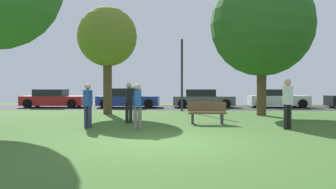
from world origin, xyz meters
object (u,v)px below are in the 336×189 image
object	(u,v)px
parked_car_red	(53,99)
park_bench	(207,113)
parked_car_white	(278,99)
person_thrower	(129,101)
person_catcher	(138,105)
street_lamp_post	(182,75)
person_bystander	(288,101)
frisbee_disc	(133,88)
parked_car_grey	(203,99)
maple_tree_near	(262,25)
parked_car_blue	(128,99)
person_walking	(88,104)
birch_tree_lone	(107,37)

from	to	relation	value
parked_car_red	park_bench	bearing A→B (deg)	-46.05
parked_car_white	park_bench	distance (m)	13.03
person_thrower	person_catcher	distance (m)	2.30
parked_car_white	street_lamp_post	world-z (taller)	street_lamp_post
person_bystander	frisbee_disc	bearing A→B (deg)	65.05
parked_car_grey	maple_tree_near	bearing A→B (deg)	-68.88
street_lamp_post	park_bench	bearing A→B (deg)	-82.13
person_thrower	person_bystander	xyz separation A→B (m)	(6.04, -1.88, 0.07)
parked_car_blue	parked_car_grey	world-z (taller)	parked_car_blue
person_bystander	frisbee_disc	size ratio (longest dim) A/B	4.80
park_bench	street_lamp_post	xyz separation A→B (m)	(-1.02, 7.35, 1.79)
frisbee_disc	person_thrower	bearing A→B (deg)	106.26
person_bystander	park_bench	xyz separation A→B (m)	(-2.77, 1.74, -0.55)
parked_car_red	person_walking	bearing A→B (deg)	-64.52
parked_car_red	person_thrower	bearing A→B (deg)	-56.08
person_catcher	parked_car_white	bearing A→B (deg)	-48.89
birch_tree_lone	street_lamp_post	xyz separation A→B (m)	(4.19, 2.35, -2.04)
birch_tree_lone	person_catcher	world-z (taller)	birch_tree_lone
person_walking	frisbee_disc	bearing A→B (deg)	-58.77
person_thrower	parked_car_red	world-z (taller)	person_thrower
parked_car_blue	parked_car_grey	bearing A→B (deg)	3.63
parked_car_white	person_catcher	bearing A→B (deg)	-122.63
person_walking	parked_car_white	bearing A→B (deg)	-25.59
parked_car_blue	person_walking	bearing A→B (deg)	-87.97
parked_car_grey	parked_car_white	distance (m)	5.54
person_bystander	street_lamp_post	bearing A→B (deg)	4.23
person_walking	parked_car_grey	world-z (taller)	person_walking
maple_tree_near	street_lamp_post	distance (m)	5.81
birch_tree_lone	person_thrower	bearing A→B (deg)	-68.28
parked_car_red	street_lamp_post	xyz separation A→B (m)	(9.49, -3.55, 1.63)
parked_car_blue	parked_car_white	distance (m)	11.07
person_catcher	person_bystander	distance (m)	5.41
parked_car_white	maple_tree_near	bearing A→B (deg)	-111.56
frisbee_disc	parked_car_red	world-z (taller)	frisbee_disc
person_catcher	frisbee_disc	world-z (taller)	person_catcher
person_thrower	parked_car_blue	bearing A→B (deg)	172.75
maple_tree_near	person_catcher	distance (m)	9.53
frisbee_disc	parked_car_grey	bearing A→B (deg)	74.43
birch_tree_lone	parked_car_blue	bearing A→B (deg)	87.89
person_walking	park_bench	xyz separation A→B (m)	(4.54, 1.61, -0.44)
birch_tree_lone	parked_car_grey	xyz separation A→B (m)	(5.75, 6.31, -3.68)
person_thrower	street_lamp_post	distance (m)	7.67
frisbee_disc	person_walking	bearing A→B (deg)	-162.13
birch_tree_lone	park_bench	distance (m)	8.17
person_walking	parked_car_white	distance (m)	16.89
birch_tree_lone	maple_tree_near	bearing A→B (deg)	-4.48
parked_car_white	birch_tree_lone	bearing A→B (deg)	-149.96
person_catcher	person_walking	xyz separation A→B (m)	(-1.92, 0.46, 0.00)
person_thrower	street_lamp_post	bearing A→B (deg)	146.37
person_bystander	frisbee_disc	world-z (taller)	person_bystander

